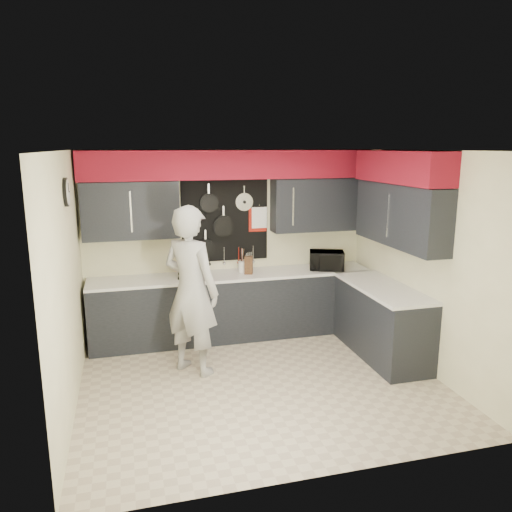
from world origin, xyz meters
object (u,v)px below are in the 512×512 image
object	(u,v)px
utensil_crock	(242,267)
person	(191,291)
microwave	(326,260)
knife_block	(249,265)
coffee_maker	(186,264)

from	to	relation	value
utensil_crock	person	size ratio (longest dim) A/B	0.08
microwave	person	bearing A→B (deg)	-137.83
knife_block	microwave	bearing A→B (deg)	15.33
utensil_crock	coffee_maker	distance (m)	0.81
utensil_crock	coffee_maker	world-z (taller)	coffee_maker
microwave	person	size ratio (longest dim) A/B	0.24
coffee_maker	person	world-z (taller)	person
person	microwave	bearing A→B (deg)	-111.58
coffee_maker	utensil_crock	bearing A→B (deg)	23.19
utensil_crock	person	world-z (taller)	person
utensil_crock	knife_block	bearing A→B (deg)	-63.12
knife_block	coffee_maker	size ratio (longest dim) A/B	0.68
utensil_crock	person	bearing A→B (deg)	-129.85
knife_block	person	size ratio (longest dim) A/B	0.12
microwave	person	world-z (taller)	person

